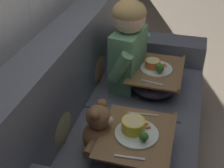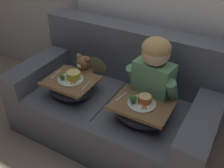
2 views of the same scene
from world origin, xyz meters
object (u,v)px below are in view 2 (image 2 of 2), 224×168
at_px(child_figure, 154,71).
at_px(lap_tray_teddy, 71,86).
at_px(couch, 117,101).
at_px(throw_pillow_behind_teddy, 98,58).
at_px(lap_tray_child, 141,111).
at_px(throw_pillow_behind_child, 163,76).
at_px(teddy_bear, 84,72).

bearing_deg(child_figure, lap_tray_teddy, -163.41).
height_order(couch, throw_pillow_behind_teddy, couch).
bearing_deg(child_figure, couch, 175.68).
bearing_deg(lap_tray_child, throw_pillow_behind_child, 89.96).
bearing_deg(throw_pillow_behind_child, lap_tray_teddy, -146.26).
distance_m(teddy_bear, lap_tray_child, 0.70).
distance_m(throw_pillow_behind_child, lap_tray_teddy, 0.81).
xyz_separation_m(throw_pillow_behind_teddy, teddy_bear, (-0.00, -0.25, -0.03)).
relative_size(throw_pillow_behind_child, throw_pillow_behind_teddy, 1.00).
bearing_deg(lap_tray_teddy, throw_pillow_behind_teddy, 90.07).
relative_size(throw_pillow_behind_child, lap_tray_child, 0.74).
relative_size(child_figure, teddy_bear, 1.89).
xyz_separation_m(couch, teddy_bear, (-0.34, -0.03, 0.23)).
bearing_deg(couch, child_figure, -4.32).
height_order(throw_pillow_behind_teddy, teddy_bear, throw_pillow_behind_teddy).
relative_size(throw_pillow_behind_teddy, lap_tray_teddy, 0.80).
height_order(throw_pillow_behind_teddy, lap_tray_teddy, throw_pillow_behind_teddy).
xyz_separation_m(throw_pillow_behind_teddy, lap_tray_teddy, (0.00, -0.45, -0.07)).
height_order(throw_pillow_behind_teddy, child_figure, child_figure).
xyz_separation_m(couch, throw_pillow_behind_teddy, (-0.34, 0.22, 0.25)).
height_order(couch, lap_tray_child, couch).
height_order(throw_pillow_behind_child, child_figure, child_figure).
bearing_deg(lap_tray_child, throw_pillow_behind_teddy, 146.26).
relative_size(couch, throw_pillow_behind_teddy, 5.26).
bearing_deg(lap_tray_child, couch, 146.09).
bearing_deg(teddy_bear, child_figure, 0.26).
distance_m(lap_tray_child, lap_tray_teddy, 0.67).
bearing_deg(child_figure, lap_tray_child, -90.04).
relative_size(teddy_bear, lap_tray_child, 0.72).
relative_size(throw_pillow_behind_child, child_figure, 0.55).
bearing_deg(throw_pillow_behind_child, teddy_bear, -159.49).
distance_m(throw_pillow_behind_child, teddy_bear, 0.72).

